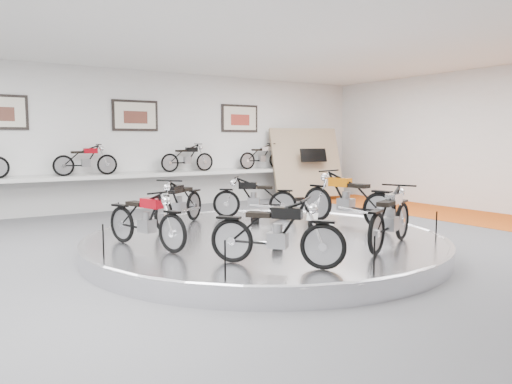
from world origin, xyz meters
TOP-DOWN VIEW (x-y plane):
  - floor at (0.00, 0.00)m, footprint 16.00×16.00m
  - ceiling at (0.00, 0.00)m, footprint 16.00×16.00m
  - wall_back at (0.00, 7.00)m, footprint 16.00×0.00m
  - orange_carpet_strip at (6.80, 0.00)m, footprint 2.40×12.60m
  - dado_band at (0.00, 6.98)m, footprint 15.68×0.04m
  - display_platform at (0.00, 0.30)m, footprint 6.40×6.40m
  - platform_rim at (0.00, 0.30)m, footprint 6.40×6.40m
  - shelf at (0.00, 6.70)m, footprint 11.00×0.55m
  - poster_center at (0.00, 6.96)m, footprint 1.35×0.06m
  - poster_right at (3.50, 6.96)m, footprint 1.35×0.06m
  - display_panel at (5.60, 6.10)m, footprint 2.56×1.52m
  - shelf_bike_b at (-1.50, 6.70)m, footprint 1.22×0.43m
  - shelf_bike_c at (1.50, 6.70)m, footprint 1.22×0.43m
  - shelf_bike_d at (4.20, 6.70)m, footprint 1.22×0.43m
  - bike_a at (1.98, 0.30)m, footprint 1.02×1.96m
  - bike_b at (0.90, 2.05)m, footprint 1.56×1.42m
  - bike_c at (-0.85, 2.11)m, footprint 1.62×1.44m
  - bike_d at (-2.16, 0.47)m, footprint 1.02×1.67m
  - bike_e at (-1.11, -1.62)m, footprint 1.46×1.60m
  - bike_f at (1.12, -1.61)m, footprint 1.76×1.23m

SIDE VIEW (x-z plane):
  - floor at x=0.00m, z-range 0.00..0.00m
  - orange_carpet_strip at x=6.80m, z-range 0.00..0.01m
  - display_platform at x=0.00m, z-range 0.00..0.30m
  - platform_rim at x=0.00m, z-range 0.22..0.32m
  - dado_band at x=0.00m, z-range 0.00..1.10m
  - bike_b at x=0.90m, z-range 0.30..1.22m
  - bike_d at x=-2.16m, z-range 0.30..1.23m
  - bike_e at x=-1.11m, z-range 0.30..1.25m
  - bike_c at x=-0.85m, z-range 0.30..1.25m
  - bike_f at x=1.12m, z-range 0.30..1.28m
  - bike_a at x=1.98m, z-range 0.30..1.40m
  - shelf at x=0.00m, z-range 0.95..1.05m
  - display_panel at x=5.60m, z-range 0.10..2.40m
  - shelf_bike_b at x=-1.50m, z-range 1.05..1.78m
  - shelf_bike_c at x=1.50m, z-range 1.05..1.78m
  - shelf_bike_d at x=4.20m, z-range 1.05..1.78m
  - wall_back at x=0.00m, z-range -6.00..10.00m
  - poster_center at x=0.00m, z-range 2.26..3.14m
  - poster_right at x=3.50m, z-range 2.26..3.14m
  - ceiling at x=0.00m, z-range 4.00..4.00m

